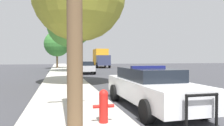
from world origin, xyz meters
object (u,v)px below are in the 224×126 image
at_px(traffic_light, 80,41).
at_px(car_background_distant, 77,63).
at_px(police_car, 151,87).
at_px(box_truck, 101,58).
at_px(tree_sidewalk_mid, 70,25).
at_px(tree_sidewalk_far, 57,44).
at_px(car_background_midblock, 85,67).
at_px(fire_hydrant, 104,105).

height_order(traffic_light, car_background_distant, traffic_light).
height_order(police_car, box_truck, box_truck).
relative_size(police_car, tree_sidewalk_mid, 0.65).
xyz_separation_m(car_background_distant, tree_sidewalk_far, (-4.10, -10.62, 3.32)).
bearing_deg(police_car, tree_sidewalk_mid, -85.56).
distance_m(traffic_light, car_background_midblock, 6.63).
relative_size(box_truck, tree_sidewalk_far, 1.25).
bearing_deg(traffic_light, tree_sidewalk_mid, -112.43).
xyz_separation_m(car_background_midblock, box_truck, (4.69, 15.11, 1.05)).
relative_size(box_truck, tree_sidewalk_mid, 0.90).
relative_size(fire_hydrant, box_truck, 0.11).
relative_size(fire_hydrant, traffic_light, 0.15).
xyz_separation_m(fire_hydrant, traffic_light, (1.74, 24.70, 3.54)).
bearing_deg(traffic_light, police_car, -89.18).
xyz_separation_m(car_background_distant, box_truck, (3.71, -7.52, 1.07)).
bearing_deg(tree_sidewalk_mid, traffic_light, 67.57).
bearing_deg(police_car, fire_hydrant, 38.92).
distance_m(police_car, tree_sidewalk_far, 29.66).
xyz_separation_m(car_background_midblock, tree_sidewalk_far, (-3.13, 12.01, 3.30)).
xyz_separation_m(fire_hydrant, car_background_midblock, (1.83, 19.00, 0.16)).
bearing_deg(box_truck, tree_sidewalk_far, 24.27).
bearing_deg(tree_sidewalk_mid, box_truck, 64.27).
bearing_deg(police_car, tree_sidewalk_far, -84.39).
xyz_separation_m(car_background_distant, car_background_midblock, (-0.97, -22.63, 0.02)).
bearing_deg(car_background_midblock, box_truck, 75.53).
bearing_deg(car_background_distant, tree_sidewalk_far, -108.85).
relative_size(police_car, box_truck, 0.72).
relative_size(police_car, tree_sidewalk_far, 0.90).
distance_m(traffic_light, tree_sidewalk_far, 7.00).
bearing_deg(tree_sidewalk_mid, car_background_midblock, -52.58).
height_order(box_truck, tree_sidewalk_mid, tree_sidewalk_mid).
distance_m(traffic_light, box_truck, 10.81).
relative_size(car_background_distant, box_truck, 0.61).
distance_m(car_background_midblock, tree_sidewalk_mid, 5.62).
bearing_deg(car_background_distant, police_car, -88.80).
bearing_deg(tree_sidewalk_far, tree_sidewalk_mid, -81.19).
bearing_deg(police_car, box_truck, -98.77).
bearing_deg(fire_hydrant, traffic_light, 85.98).
distance_m(fire_hydrant, tree_sidewalk_far, 31.23).
height_order(traffic_light, tree_sidewalk_far, tree_sidewalk_far).
bearing_deg(car_background_distant, box_truck, -61.43).
bearing_deg(fire_hydrant, box_truck, 79.18).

